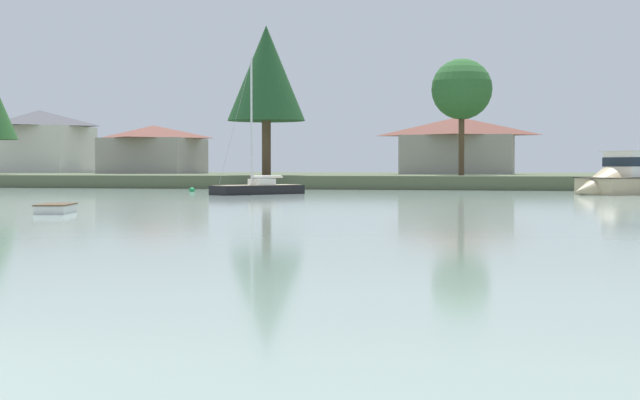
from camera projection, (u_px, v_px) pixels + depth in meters
far_shore_bank at (482, 179)px, 95.75m from camera, size 211.11×52.83×1.05m
sailboat_black at (258, 191)px, 59.48m from camera, size 4.97×6.28×8.92m
cruiser_sand at (633, 185)px, 59.33m from camera, size 10.04×8.98×5.14m
dinghy_white at (56, 210)px, 34.96m from camera, size 1.85×2.74×0.47m
mooring_buoy_green at (192, 190)px, 66.73m from camera, size 0.43×0.43×0.48m
shore_tree_far_left at (266, 74)px, 76.66m from camera, size 6.33×6.33×12.20m
shore_tree_inland_b at (462, 90)px, 79.08m from camera, size 5.11×5.11×9.78m
cottage_near_water at (458, 145)px, 91.28m from camera, size 11.46×7.02×5.54m
cottage_eastern at (39, 140)px, 120.58m from camera, size 12.13×10.67×7.99m
cottage_hillside at (153, 149)px, 102.84m from camera, size 9.99×10.01×5.24m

